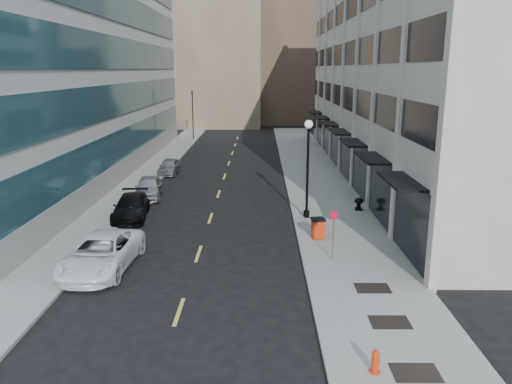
{
  "coord_description": "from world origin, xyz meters",
  "views": [
    {
      "loc": [
        3.04,
        -14.95,
        8.82
      ],
      "look_at": [
        2.82,
        8.68,
        2.96
      ],
      "focal_mm": 35.0,
      "sensor_mm": 36.0,
      "label": 1
    }
  ],
  "objects_px": {
    "car_grey_sedan": "(169,166)",
    "trash_bin": "(318,228)",
    "sign_post": "(333,226)",
    "urn_planter": "(359,203)",
    "car_white_van": "(102,253)",
    "car_silver_sedan": "(149,187)",
    "car_black_pickup": "(131,207)",
    "traffic_signal": "(192,94)",
    "fire_hydrant": "(375,361)",
    "lamppost": "(308,160)"
  },
  "relations": [
    {
      "from": "car_white_van",
      "to": "urn_planter",
      "type": "bearing_deg",
      "value": 38.55
    },
    {
      "from": "trash_bin",
      "to": "car_white_van",
      "type": "bearing_deg",
      "value": -166.52
    },
    {
      "from": "sign_post",
      "to": "urn_planter",
      "type": "height_order",
      "value": "sign_post"
    },
    {
      "from": "car_grey_sedan",
      "to": "urn_planter",
      "type": "xyz_separation_m",
      "value": [
        14.02,
        -11.63,
        -0.04
      ]
    },
    {
      "from": "traffic_signal",
      "to": "urn_planter",
      "type": "bearing_deg",
      "value": -65.71
    },
    {
      "from": "car_black_pickup",
      "to": "car_grey_sedan",
      "type": "distance_m",
      "value": 13.0
    },
    {
      "from": "car_silver_sedan",
      "to": "sign_post",
      "type": "xyz_separation_m",
      "value": [
        11.2,
        -11.95,
        1.01
      ]
    },
    {
      "from": "traffic_signal",
      "to": "fire_hydrant",
      "type": "relative_size",
      "value": 9.02
    },
    {
      "from": "car_grey_sedan",
      "to": "fire_hydrant",
      "type": "bearing_deg",
      "value": -67.3
    },
    {
      "from": "car_white_van",
      "to": "car_black_pickup",
      "type": "bearing_deg",
      "value": 98.57
    },
    {
      "from": "trash_bin",
      "to": "sign_post",
      "type": "bearing_deg",
      "value": -90.85
    },
    {
      "from": "car_white_van",
      "to": "urn_planter",
      "type": "distance_m",
      "value": 16.27
    },
    {
      "from": "trash_bin",
      "to": "sign_post",
      "type": "xyz_separation_m",
      "value": [
        0.36,
        -2.96,
        1.02
      ]
    },
    {
      "from": "lamppost",
      "to": "urn_planter",
      "type": "bearing_deg",
      "value": 25.03
    },
    {
      "from": "car_black_pickup",
      "to": "trash_bin",
      "type": "relative_size",
      "value": 4.33
    },
    {
      "from": "car_black_pickup",
      "to": "car_silver_sedan",
      "type": "relative_size",
      "value": 1.09
    },
    {
      "from": "traffic_signal",
      "to": "sign_post",
      "type": "relative_size",
      "value": 2.78
    },
    {
      "from": "urn_planter",
      "to": "lamppost",
      "type": "bearing_deg",
      "value": -154.97
    },
    {
      "from": "trash_bin",
      "to": "traffic_signal",
      "type": "bearing_deg",
      "value": 99.13
    },
    {
      "from": "car_white_van",
      "to": "car_grey_sedan",
      "type": "height_order",
      "value": "car_white_van"
    },
    {
      "from": "trash_bin",
      "to": "sign_post",
      "type": "relative_size",
      "value": 0.44
    },
    {
      "from": "traffic_signal",
      "to": "urn_planter",
      "type": "relative_size",
      "value": 8.89
    },
    {
      "from": "car_grey_sedan",
      "to": "trash_bin",
      "type": "bearing_deg",
      "value": -55.99
    },
    {
      "from": "traffic_signal",
      "to": "urn_planter",
      "type": "distance_m",
      "value": 36.16
    },
    {
      "from": "car_black_pickup",
      "to": "fire_hydrant",
      "type": "distance_m",
      "value": 19.53
    },
    {
      "from": "fire_hydrant",
      "to": "sign_post",
      "type": "relative_size",
      "value": 0.31
    },
    {
      "from": "car_grey_sedan",
      "to": "car_white_van",
      "type": "bearing_deg",
      "value": -86.43
    },
    {
      "from": "car_grey_sedan",
      "to": "fire_hydrant",
      "type": "relative_size",
      "value": 5.02
    },
    {
      "from": "traffic_signal",
      "to": "sign_post",
      "type": "height_order",
      "value": "traffic_signal"
    },
    {
      "from": "traffic_signal",
      "to": "trash_bin",
      "type": "bearing_deg",
      "value": -73.13
    },
    {
      "from": "car_white_van",
      "to": "car_black_pickup",
      "type": "height_order",
      "value": "car_white_van"
    },
    {
      "from": "fire_hydrant",
      "to": "trash_bin",
      "type": "relative_size",
      "value": 0.71
    },
    {
      "from": "car_grey_sedan",
      "to": "sign_post",
      "type": "relative_size",
      "value": 1.55
    },
    {
      "from": "car_black_pickup",
      "to": "lamppost",
      "type": "bearing_deg",
      "value": -7.73
    },
    {
      "from": "car_black_pickup",
      "to": "car_silver_sedan",
      "type": "distance_m",
      "value": 4.92
    },
    {
      "from": "lamppost",
      "to": "urn_planter",
      "type": "distance_m",
      "value": 4.84
    },
    {
      "from": "sign_post",
      "to": "traffic_signal",
      "type": "bearing_deg",
      "value": 98.01
    },
    {
      "from": "lamppost",
      "to": "car_silver_sedan",
      "type": "bearing_deg",
      "value": 154.1
    },
    {
      "from": "car_grey_sedan",
      "to": "lamppost",
      "type": "relative_size",
      "value": 0.65
    },
    {
      "from": "lamppost",
      "to": "sign_post",
      "type": "height_order",
      "value": "lamppost"
    },
    {
      "from": "car_grey_sedan",
      "to": "sign_post",
      "type": "bearing_deg",
      "value": -59.21
    },
    {
      "from": "car_silver_sedan",
      "to": "car_black_pickup",
      "type": "bearing_deg",
      "value": -96.8
    },
    {
      "from": "traffic_signal",
      "to": "lamppost",
      "type": "height_order",
      "value": "traffic_signal"
    },
    {
      "from": "car_grey_sedan",
      "to": "urn_planter",
      "type": "distance_m",
      "value": 18.22
    },
    {
      "from": "car_white_van",
      "to": "trash_bin",
      "type": "relative_size",
      "value": 5.12
    },
    {
      "from": "urn_planter",
      "to": "car_silver_sedan",
      "type": "bearing_deg",
      "value": 165.81
    },
    {
      "from": "car_white_van",
      "to": "fire_hydrant",
      "type": "relative_size",
      "value": 7.26
    },
    {
      "from": "traffic_signal",
      "to": "car_black_pickup",
      "type": "relative_size",
      "value": 1.47
    },
    {
      "from": "trash_bin",
      "to": "urn_planter",
      "type": "bearing_deg",
      "value": 51.96
    },
    {
      "from": "car_silver_sedan",
      "to": "urn_planter",
      "type": "xyz_separation_m",
      "value": [
        14.02,
        -3.55,
        -0.12
      ]
    }
  ]
}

